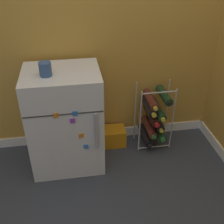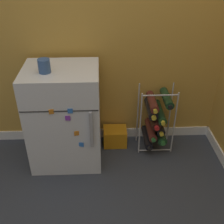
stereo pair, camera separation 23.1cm
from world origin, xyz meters
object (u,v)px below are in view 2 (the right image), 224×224
wine_rack (155,119)px  fridge_top_cup (44,66)px  mini_fridge (65,117)px  soda_box (115,136)px

wine_rack → fridge_top_cup: (-0.86, -0.17, 0.58)m
mini_fridge → wine_rack: bearing=8.4°
wine_rack → mini_fridge: bearing=-171.6°
soda_box → fridge_top_cup: fridge_top_cup is taller
mini_fridge → soda_box: bearing=21.5°
fridge_top_cup → soda_box: bearing=23.1°
wine_rack → soda_box: wine_rack is taller
mini_fridge → soda_box: 0.56m
mini_fridge → wine_rack: mini_fridge is taller
mini_fridge → wine_rack: size_ratio=1.38×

